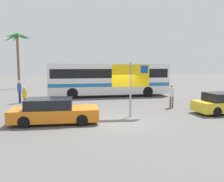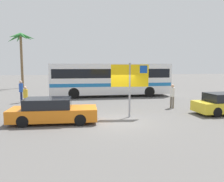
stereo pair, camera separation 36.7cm
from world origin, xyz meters
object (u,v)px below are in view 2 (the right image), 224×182
at_px(pedestrian_crossing_lot, 26,96).
at_px(pedestrian_by_bus, 172,94).
at_px(pedestrian_near_sign, 21,90).
at_px(bus_front_coach, 111,78).
at_px(car_orange, 52,111).
at_px(ferry_sign, 131,78).

xyz_separation_m(pedestrian_crossing_lot, pedestrian_by_bus, (10.25, -1.41, 0.08)).
xyz_separation_m(pedestrian_by_bus, pedestrian_near_sign, (-11.12, 4.19, 0.07)).
bearing_deg(bus_front_coach, pedestrian_near_sign, -160.65).
height_order(pedestrian_crossing_lot, pedestrian_by_bus, pedestrian_by_bus).
relative_size(pedestrian_by_bus, pedestrian_near_sign, 0.94).
bearing_deg(pedestrian_near_sign, pedestrian_crossing_lot, 80.07).
bearing_deg(pedestrian_near_sign, car_orange, 85.85).
relative_size(bus_front_coach, pedestrian_by_bus, 6.74).
relative_size(car_orange, pedestrian_crossing_lot, 2.91).
relative_size(bus_front_coach, pedestrian_crossing_lot, 7.25).
xyz_separation_m(bus_front_coach, pedestrian_crossing_lot, (-6.91, -5.51, -0.86)).
bearing_deg(pedestrian_near_sign, bus_front_coach, 172.02).
bearing_deg(bus_front_coach, ferry_sign, -91.76).
height_order(ferry_sign, car_orange, ferry_sign).
bearing_deg(pedestrian_crossing_lot, ferry_sign, 128.48).
bearing_deg(pedestrian_crossing_lot, bus_front_coach, -163.88).
distance_m(ferry_sign, pedestrian_by_bus, 4.47).
xyz_separation_m(car_orange, pedestrian_crossing_lot, (-2.19, 4.37, 0.29)).
bearing_deg(car_orange, pedestrian_crossing_lot, 119.18).
distance_m(car_orange, pedestrian_near_sign, 7.79).
height_order(ferry_sign, pedestrian_near_sign, ferry_sign).
bearing_deg(ferry_sign, pedestrian_by_bus, 38.47).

